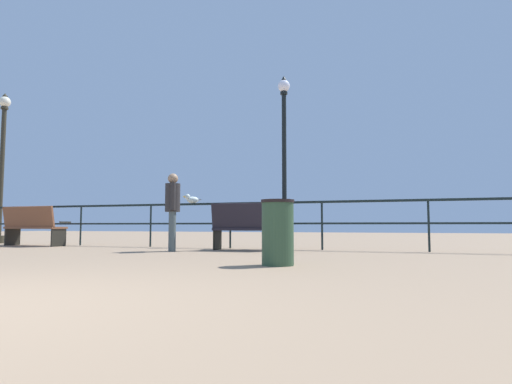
% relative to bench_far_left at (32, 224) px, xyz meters
% --- Properties ---
extents(pier_railing, '(23.13, 0.05, 1.04)m').
position_rel_bench_far_left_xyz_m(pier_railing, '(6.17, 0.67, 0.23)').
color(pier_railing, black).
rests_on(pier_railing, ground_plane).
extents(bench_far_left, '(1.75, 0.77, 0.99)m').
position_rel_bench_far_left_xyz_m(bench_far_left, '(0.00, 0.00, 0.00)').
color(bench_far_left, brown).
rests_on(bench_far_left, ground_plane).
extents(bench_near_left, '(1.50, 0.71, 0.98)m').
position_rel_bench_far_left_xyz_m(bench_near_left, '(5.78, 0.00, -0.02)').
color(bench_near_left, black).
rests_on(bench_near_left, ground_plane).
extents(lamppost_left, '(0.32, 0.32, 4.43)m').
position_rel_bench_far_left_xyz_m(lamppost_left, '(-2.25, 0.96, 1.86)').
color(lamppost_left, '#2E2B1F').
rests_on(lamppost_left, ground_plane).
extents(lamppost_center, '(0.28, 0.28, 3.96)m').
position_rel_bench_far_left_xyz_m(lamppost_center, '(6.32, 0.96, 1.63)').
color(lamppost_center, black).
rests_on(lamppost_center, ground_plane).
extents(person_by_bench, '(0.31, 0.44, 1.56)m').
position_rel_bench_far_left_xyz_m(person_by_bench, '(4.48, -0.81, 0.36)').
color(person_by_bench, '#465355').
rests_on(person_by_bench, ground_plane).
extents(seagull_on_rail, '(0.37, 0.34, 0.21)m').
position_rel_bench_far_left_xyz_m(seagull_on_rail, '(4.14, 0.66, 0.59)').
color(seagull_on_rail, silver).
rests_on(seagull_on_rail, pier_railing).
extents(trash_bin, '(0.44, 0.44, 0.85)m').
position_rel_bench_far_left_xyz_m(trash_bin, '(7.33, -3.03, -0.11)').
color(trash_bin, '#2E4A31').
rests_on(trash_bin, ground_plane).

